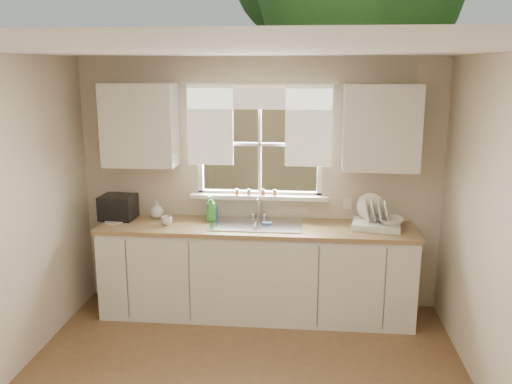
# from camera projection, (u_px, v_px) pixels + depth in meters

# --- Properties ---
(room_walls) EXTENTS (3.62, 4.02, 2.50)m
(room_walls) POSITION_uv_depth(u_px,v_px,m) (230.00, 255.00, 3.44)
(room_walls) COLOR beige
(room_walls) RESTS_ON ground
(ceiling) EXTENTS (3.60, 4.00, 0.02)m
(ceiling) POSITION_uv_depth(u_px,v_px,m) (229.00, 50.00, 3.21)
(ceiling) COLOR silver
(ceiling) RESTS_ON room_walls
(window) EXTENTS (1.38, 0.16, 1.06)m
(window) POSITION_uv_depth(u_px,v_px,m) (259.00, 161.00, 5.38)
(window) COLOR white
(window) RESTS_ON room_walls
(curtains) EXTENTS (1.50, 0.03, 0.81)m
(curtains) POSITION_uv_depth(u_px,v_px,m) (259.00, 116.00, 5.23)
(curtains) COLOR white
(curtains) RESTS_ON room_walls
(base_cabinets) EXTENTS (3.00, 0.62, 0.87)m
(base_cabinets) POSITION_uv_depth(u_px,v_px,m) (256.00, 272.00, 5.31)
(base_cabinets) COLOR silver
(base_cabinets) RESTS_ON ground
(countertop) EXTENTS (3.04, 0.65, 0.04)m
(countertop) POSITION_uv_depth(u_px,v_px,m) (256.00, 228.00, 5.21)
(countertop) COLOR olive
(countertop) RESTS_ON base_cabinets
(upper_cabinet_left) EXTENTS (0.70, 0.33, 0.80)m
(upper_cabinet_left) POSITION_uv_depth(u_px,v_px,m) (140.00, 125.00, 5.24)
(upper_cabinet_left) COLOR silver
(upper_cabinet_left) RESTS_ON room_walls
(upper_cabinet_right) EXTENTS (0.70, 0.33, 0.80)m
(upper_cabinet_right) POSITION_uv_depth(u_px,v_px,m) (381.00, 128.00, 5.02)
(upper_cabinet_right) COLOR silver
(upper_cabinet_right) RESTS_ON room_walls
(wall_outlet) EXTENTS (0.08, 0.01, 0.12)m
(wall_outlet) POSITION_uv_depth(u_px,v_px,m) (347.00, 203.00, 5.38)
(wall_outlet) COLOR beige
(wall_outlet) RESTS_ON room_walls
(sill_jars) EXTENTS (0.42, 0.04, 0.06)m
(sill_jars) POSITION_uv_depth(u_px,v_px,m) (256.00, 192.00, 5.40)
(sill_jars) COLOR brown
(sill_jars) RESTS_ON window
(backyard) EXTENTS (20.00, 10.00, 6.13)m
(backyard) POSITION_uv_depth(u_px,v_px,m) (316.00, 13.00, 11.10)
(backyard) COLOR #335421
(backyard) RESTS_ON ground
(sink) EXTENTS (0.88, 0.52, 0.40)m
(sink) POSITION_uv_depth(u_px,v_px,m) (257.00, 232.00, 5.25)
(sink) COLOR #B7B7BC
(sink) RESTS_ON countertop
(dish_rack) EXTENTS (0.49, 0.40, 0.31)m
(dish_rack) POSITION_uv_depth(u_px,v_px,m) (376.00, 220.00, 5.12)
(dish_rack) COLOR silver
(dish_rack) RESTS_ON countertop
(bowl) EXTENTS (0.26, 0.26, 0.06)m
(bowl) POSITION_uv_depth(u_px,v_px,m) (390.00, 221.00, 5.06)
(bowl) COLOR silver
(bowl) RESTS_ON dish_rack
(soap_bottle_a) EXTENTS (0.13, 0.13, 0.26)m
(soap_bottle_a) POSITION_uv_depth(u_px,v_px,m) (211.00, 208.00, 5.33)
(soap_bottle_a) COLOR green
(soap_bottle_a) RESTS_ON countertop
(soap_bottle_b) EXTENTS (0.11, 0.11, 0.20)m
(soap_bottle_b) POSITION_uv_depth(u_px,v_px,m) (212.00, 210.00, 5.40)
(soap_bottle_b) COLOR blue
(soap_bottle_b) RESTS_ON countertop
(soap_bottle_c) EXTENTS (0.18, 0.18, 0.18)m
(soap_bottle_c) POSITION_uv_depth(u_px,v_px,m) (157.00, 209.00, 5.45)
(soap_bottle_c) COLOR beige
(soap_bottle_c) RESTS_ON countertop
(saucer) EXTENTS (0.19, 0.19, 0.01)m
(saucer) POSITION_uv_depth(u_px,v_px,m) (115.00, 221.00, 5.32)
(saucer) COLOR silver
(saucer) RESTS_ON countertop
(cup) EXTENTS (0.12, 0.12, 0.08)m
(cup) POSITION_uv_depth(u_px,v_px,m) (167.00, 221.00, 5.23)
(cup) COLOR beige
(cup) RESTS_ON countertop
(black_appliance) EXTENTS (0.35, 0.30, 0.24)m
(black_appliance) POSITION_uv_depth(u_px,v_px,m) (118.00, 207.00, 5.41)
(black_appliance) COLOR black
(black_appliance) RESTS_ON countertop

